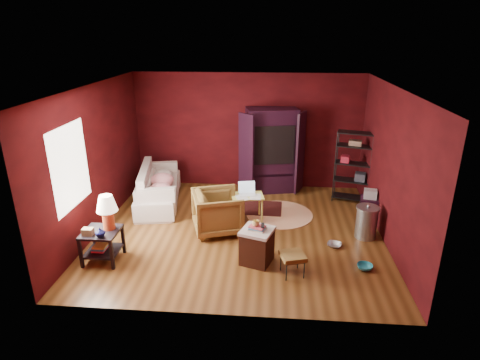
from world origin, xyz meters
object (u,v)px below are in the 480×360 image
object	(u,v)px
tv_armoire	(271,149)
wire_shelving	(354,164)
sofa	(158,186)
armchair	(218,210)
side_table	(104,222)
laptop_desk	(247,198)
hamper	(257,245)

from	to	relation	value
tv_armoire	wire_shelving	bearing A→B (deg)	-26.58
wire_shelving	sofa	bearing A→B (deg)	-157.82
armchair	side_table	bearing A→B (deg)	105.92
side_table	laptop_desk	xyz separation A→B (m)	(2.30, 1.72, -0.21)
sofa	wire_shelving	world-z (taller)	wire_shelving
side_table	wire_shelving	world-z (taller)	wire_shelving
sofa	laptop_desk	xyz separation A→B (m)	(2.06, -0.67, 0.07)
tv_armoire	wire_shelving	distance (m)	1.93
side_table	hamper	size ratio (longest dim) A/B	1.65
laptop_desk	hamper	bearing A→B (deg)	-90.95
wire_shelving	hamper	bearing A→B (deg)	-110.73
armchair	hamper	world-z (taller)	armchair
sofa	side_table	world-z (taller)	side_table
sofa	tv_armoire	distance (m)	2.79
hamper	tv_armoire	distance (m)	3.39
sofa	wire_shelving	xyz separation A→B (m)	(4.38, 0.52, 0.48)
armchair	side_table	world-z (taller)	side_table
hamper	laptop_desk	world-z (taller)	laptop_desk
sofa	laptop_desk	distance (m)	2.17
hamper	laptop_desk	xyz separation A→B (m)	(-0.27, 1.62, 0.17)
armchair	wire_shelving	world-z (taller)	wire_shelving
armchair	side_table	distance (m)	2.12
laptop_desk	wire_shelving	distance (m)	2.63
hamper	laptop_desk	size ratio (longest dim) A/B	0.89
side_table	hamper	world-z (taller)	side_table
side_table	wire_shelving	xyz separation A→B (m)	(4.62, 2.91, 0.19)
side_table	tv_armoire	distance (m)	4.40
hamper	wire_shelving	world-z (taller)	wire_shelving
hamper	tv_armoire	xyz separation A→B (m)	(0.19, 3.30, 0.73)
armchair	laptop_desk	bearing A→B (deg)	-61.89
sofa	armchair	distance (m)	1.95
laptop_desk	tv_armoire	distance (m)	1.83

